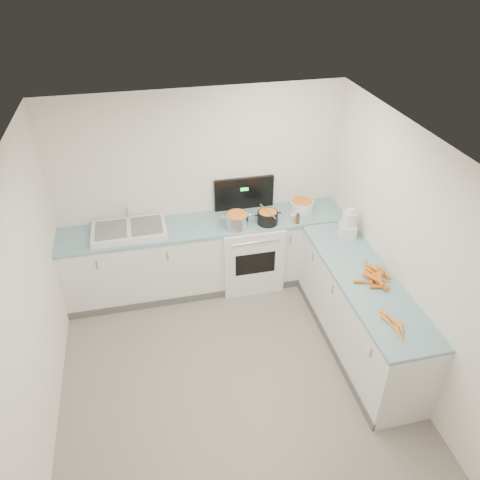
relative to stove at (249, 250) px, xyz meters
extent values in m
cube|color=white|center=(-0.55, 0.01, -0.02)|extent=(3.50, 0.60, 0.90)
cube|color=#85B3BC|center=(-0.55, 0.01, 0.45)|extent=(3.50, 0.62, 0.04)
cube|color=white|center=(0.90, -1.39, -0.02)|extent=(0.60, 2.20, 0.90)
cube|color=#85B3BC|center=(0.90, -1.39, 0.45)|extent=(0.62, 2.20, 0.04)
cube|color=white|center=(0.00, -0.01, -0.02)|extent=(0.76, 0.65, 0.90)
cube|color=black|center=(0.00, 0.29, 0.68)|extent=(0.76, 0.05, 0.42)
cube|color=white|center=(-1.45, 0.01, 0.50)|extent=(0.86, 0.52, 0.07)
cube|color=slate|center=(-1.65, 0.01, 0.54)|extent=(0.36, 0.42, 0.01)
cube|color=slate|center=(-1.25, 0.01, 0.54)|extent=(0.36, 0.42, 0.01)
cylinder|color=silver|center=(-1.45, 0.23, 0.66)|extent=(0.03, 0.03, 0.24)
cylinder|color=silver|center=(-0.19, -0.15, 0.55)|extent=(0.35, 0.35, 0.20)
cylinder|color=black|center=(0.19, -0.14, 0.53)|extent=(0.31, 0.31, 0.18)
cylinder|color=#AD7A47|center=(0.19, -0.14, 0.63)|extent=(0.10, 0.37, 0.02)
cylinder|color=white|center=(0.70, 0.06, 0.53)|extent=(0.32, 0.32, 0.14)
cylinder|color=#593319|center=(0.55, -0.22, 0.52)|extent=(0.05, 0.05, 0.12)
cylinder|color=#E5B266|center=(0.51, -0.17, 0.51)|extent=(0.05, 0.05, 0.08)
cube|color=white|center=(1.02, -0.61, 0.54)|extent=(0.21, 0.24, 0.15)
cylinder|color=silver|center=(1.02, -0.61, 0.70)|extent=(0.16, 0.16, 0.16)
cylinder|color=white|center=(1.02, -0.61, 0.80)|extent=(0.10, 0.10, 0.04)
cone|color=orange|center=(1.06, -1.31, 0.49)|extent=(0.12, 0.20, 0.05)
cone|color=orange|center=(0.95, -1.42, 0.49)|extent=(0.09, 0.19, 0.05)
cone|color=orange|center=(1.04, -1.33, 0.49)|extent=(0.22, 0.11, 0.05)
cone|color=orange|center=(1.11, -1.37, 0.48)|extent=(0.04, 0.22, 0.04)
cone|color=orange|center=(0.96, -1.41, 0.48)|extent=(0.14, 0.14, 0.04)
cone|color=orange|center=(0.94, -1.44, 0.49)|extent=(0.14, 0.19, 0.04)
cone|color=orange|center=(0.97, -1.47, 0.49)|extent=(0.05, 0.22, 0.04)
cone|color=orange|center=(0.95, -1.58, 0.49)|extent=(0.19, 0.10, 0.04)
cone|color=orange|center=(1.02, -1.41, 0.49)|extent=(0.06, 0.22, 0.05)
cone|color=orange|center=(0.99, -1.27, 0.49)|extent=(0.06, 0.20, 0.05)
cone|color=orange|center=(0.83, -1.47, 0.49)|extent=(0.20, 0.10, 0.04)
cone|color=orange|center=(0.97, -1.54, 0.49)|extent=(0.12, 0.22, 0.05)
cone|color=orange|center=(0.97, -1.55, 0.52)|extent=(0.12, 0.21, 0.05)
cone|color=orange|center=(1.05, -1.39, 0.51)|extent=(0.20, 0.11, 0.05)
cone|color=orange|center=(0.98, -1.54, 0.52)|extent=(0.07, 0.22, 0.05)
cone|color=orange|center=(0.93, -1.45, 0.51)|extent=(0.15, 0.19, 0.04)
cone|color=orange|center=(0.94, -1.52, 0.53)|extent=(0.14, 0.22, 0.05)
cone|color=orange|center=(0.96, -1.40, 0.53)|extent=(0.12, 0.22, 0.04)
cone|color=orange|center=(1.00, -1.52, 0.52)|extent=(0.19, 0.17, 0.05)
cone|color=orange|center=(0.95, -1.45, 0.53)|extent=(0.19, 0.06, 0.05)
cone|color=orange|center=(1.02, -1.38, 0.53)|extent=(0.15, 0.21, 0.05)
cone|color=orange|center=(0.82, -2.22, 0.49)|extent=(0.07, 0.20, 0.04)
cone|color=orange|center=(0.87, -2.16, 0.49)|extent=(0.10, 0.18, 0.04)
cone|color=orange|center=(0.86, -2.10, 0.49)|extent=(0.08, 0.18, 0.04)
cone|color=orange|center=(0.80, -2.04, 0.49)|extent=(0.07, 0.17, 0.04)
cone|color=orange|center=(0.83, -1.98, 0.49)|extent=(0.09, 0.18, 0.04)
cube|color=tan|center=(-1.58, 0.01, 0.54)|extent=(0.04, 0.05, 0.00)
cube|color=tan|center=(-1.66, 0.10, 0.54)|extent=(0.02, 0.04, 0.00)
cube|color=tan|center=(-1.73, 0.11, 0.55)|extent=(0.04, 0.02, 0.00)
cube|color=tan|center=(-1.71, 0.11, 0.54)|extent=(0.02, 0.03, 0.00)
cube|color=tan|center=(-1.59, -0.10, 0.54)|extent=(0.02, 0.04, 0.00)
cube|color=tan|center=(-1.64, 0.11, 0.55)|extent=(0.05, 0.01, 0.00)
cube|color=tan|center=(-1.59, 0.05, 0.54)|extent=(0.04, 0.04, 0.00)
cube|color=tan|center=(-1.57, 0.06, 0.54)|extent=(0.04, 0.03, 0.00)
cube|color=tan|center=(-1.71, -0.02, 0.54)|extent=(0.04, 0.03, 0.00)
cube|color=tan|center=(-1.70, 0.05, 0.54)|extent=(0.05, 0.02, 0.00)
cube|color=tan|center=(-1.72, -0.02, 0.54)|extent=(0.05, 0.04, 0.00)
cube|color=tan|center=(-1.75, 0.10, 0.54)|extent=(0.03, 0.03, 0.00)
cube|color=tan|center=(-1.67, 0.05, 0.55)|extent=(0.02, 0.03, 0.00)
cube|color=tan|center=(-1.70, 0.08, 0.55)|extent=(0.02, 0.05, 0.00)
camera|label=1|loc=(-1.20, -4.78, 3.46)|focal=35.00mm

